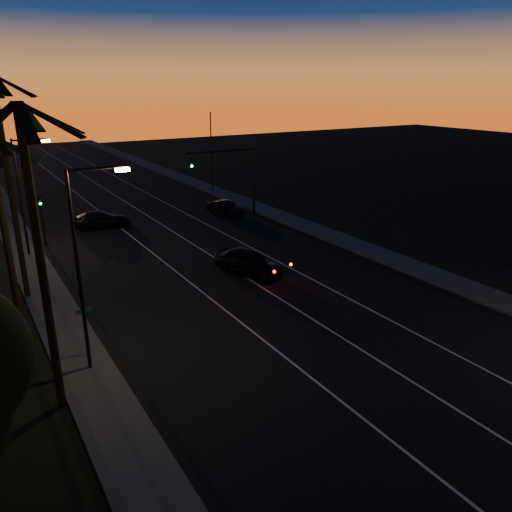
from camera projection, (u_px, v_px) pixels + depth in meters
road at (212, 261)px, 35.61m from camera, size 20.00×170.00×0.01m
sidewalk_left at (46, 293)px, 30.10m from camera, size 2.40×170.00×0.16m
sidewalk_right at (334, 237)px, 41.08m from camera, size 2.40×170.00×0.16m
lane_stripe_left at (173, 269)px, 34.14m from camera, size 0.12×160.00×0.01m
lane_stripe_mid at (218, 260)px, 35.85m from camera, size 0.12×160.00×0.01m
lane_stripe_right at (260, 252)px, 37.57m from camera, size 0.12×160.00×0.01m
palm_near at (37, 234)px, 17.43m from camera, size 4.25×4.16×11.53m
palm_mid at (3, 221)px, 22.25m from camera, size 4.25×4.16×10.03m
palm_far at (7, 169)px, 27.14m from camera, size 4.25×4.16×12.53m
streetlight_left_near at (84, 256)px, 20.55m from camera, size 2.55×0.26×9.00m
streetlight_left_far at (24, 188)px, 35.18m from camera, size 2.55×0.26×8.50m
street_sign at (86, 327)px, 22.51m from camera, size 0.70×0.06×2.60m
signal_mast at (232, 167)px, 45.61m from camera, size 7.10×0.41×7.00m
signal_post at (41, 210)px, 38.08m from camera, size 0.28×0.37×4.20m
far_pole_right at (211, 153)px, 57.30m from camera, size 0.14×0.14×9.00m
lead_car at (248, 262)px, 33.09m from camera, size 3.49×5.79×1.68m
right_car at (226, 208)px, 48.03m from camera, size 2.50×4.32×1.35m
cross_car at (101, 220)px, 43.72m from camera, size 5.30×2.85×1.46m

